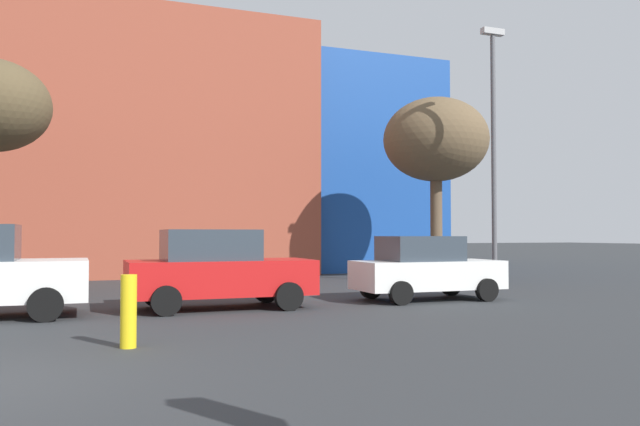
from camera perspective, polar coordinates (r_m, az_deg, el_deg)
building_backdrop at (r=32.24m, az=-23.87°, el=4.64°), size 36.19×13.99×12.82m
parked_car_3 at (r=14.86m, az=-9.12°, el=-5.00°), size 4.19×2.05×1.82m
parked_car_4 at (r=16.85m, az=9.42°, el=-4.90°), size 3.83×1.88×1.66m
bare_tree_1 at (r=24.58m, az=10.32°, el=6.36°), size 3.96×3.96×6.88m
bollard_yellow_1 at (r=10.11m, az=-16.76°, el=-8.42°), size 0.24×0.24×1.10m
street_lamp at (r=21.63m, az=15.27°, el=6.25°), size 0.80×0.24×8.45m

